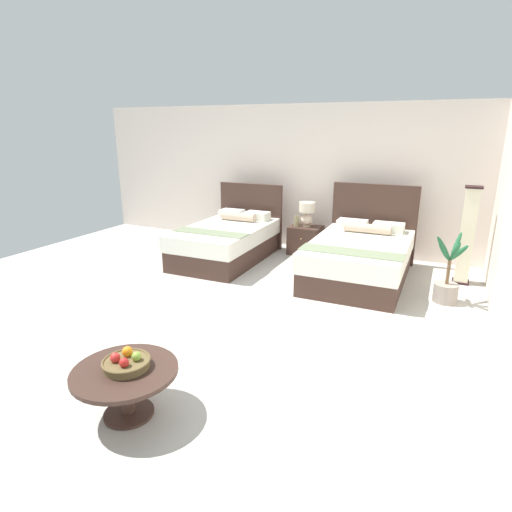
% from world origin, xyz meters
% --- Properties ---
extents(ground_plane, '(9.46, 10.24, 0.02)m').
position_xyz_m(ground_plane, '(0.00, 0.00, -0.01)').
color(ground_plane, '#BBB5AC').
extents(wall_back, '(9.46, 0.12, 2.61)m').
position_xyz_m(wall_back, '(0.00, 3.32, 1.30)').
color(wall_back, beige).
rests_on(wall_back, ground).
extents(bed_near_window, '(1.28, 2.10, 1.20)m').
position_xyz_m(bed_near_window, '(-1.14, 1.91, 0.33)').
color(bed_near_window, '#3E2821').
rests_on(bed_near_window, ground).
extents(bed_near_corner, '(1.42, 2.17, 1.31)m').
position_xyz_m(bed_near_corner, '(1.14, 1.91, 0.34)').
color(bed_near_corner, '#3E2821').
rests_on(bed_near_corner, ground).
extents(nightstand, '(0.56, 0.49, 0.50)m').
position_xyz_m(nightstand, '(-0.05, 2.83, 0.25)').
color(nightstand, '#3E2821').
rests_on(nightstand, ground).
extents(table_lamp, '(0.28, 0.28, 0.43)m').
position_xyz_m(table_lamp, '(-0.05, 2.85, 0.75)').
color(table_lamp, beige).
rests_on(table_lamp, nightstand).
extents(vase, '(0.09, 0.09, 0.19)m').
position_xyz_m(vase, '(-0.21, 2.79, 0.59)').
color(vase, '#8B835D').
rests_on(vase, nightstand).
extents(coffee_table, '(0.82, 0.82, 0.41)m').
position_xyz_m(coffee_table, '(0.20, -2.08, 0.32)').
color(coffee_table, '#3E2821').
rests_on(coffee_table, ground).
extents(fruit_bowl, '(0.37, 0.37, 0.14)m').
position_xyz_m(fruit_bowl, '(0.19, -2.06, 0.46)').
color(fruit_bowl, brown).
rests_on(fruit_bowl, coffee_table).
extents(floor_lamp_corner, '(0.23, 0.23, 1.42)m').
position_xyz_m(floor_lamp_corner, '(2.53, 2.39, 0.71)').
color(floor_lamp_corner, black).
rests_on(floor_lamp_corner, ground).
extents(potted_palm, '(0.42, 0.47, 0.93)m').
position_xyz_m(potted_palm, '(2.36, 1.50, 0.25)').
color(potted_palm, gray).
rests_on(potted_palm, ground).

